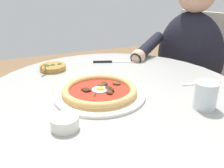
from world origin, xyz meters
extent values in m
cylinder|color=#999993|center=(0.00, 0.00, 0.70)|extent=(0.94, 0.94, 0.03)
cylinder|color=white|center=(0.06, 0.02, 0.72)|extent=(0.31, 0.31, 0.01)
cylinder|color=tan|center=(0.06, 0.02, 0.73)|extent=(0.25, 0.25, 0.01)
torus|color=tan|center=(0.06, 0.02, 0.74)|extent=(0.25, 0.25, 0.02)
cylinder|color=red|center=(0.06, 0.02, 0.74)|extent=(0.24, 0.24, 0.00)
cylinder|color=white|center=(0.06, 0.02, 0.74)|extent=(0.06, 0.06, 0.00)
ellipsoid|color=yellow|center=(0.06, 0.02, 0.74)|extent=(0.03, 0.03, 0.02)
ellipsoid|color=brown|center=(0.05, -0.01, 0.74)|extent=(0.03, 0.03, 0.01)
ellipsoid|color=#3D2314|center=(0.10, 0.01, 0.74)|extent=(0.03, 0.02, 0.01)
ellipsoid|color=#3D2314|center=(0.03, 0.05, 0.75)|extent=(0.01, 0.02, 0.01)
ellipsoid|color=#3D2314|center=(0.11, 0.00, 0.74)|extent=(0.03, 0.03, 0.01)
ellipsoid|color=#3D2314|center=(0.03, 0.02, 0.74)|extent=(0.03, 0.04, 0.01)
ellipsoid|color=brown|center=(-0.01, -0.01, 0.74)|extent=(0.04, 0.04, 0.01)
ellipsoid|color=#4C2D19|center=(0.03, -0.02, 0.74)|extent=(0.03, 0.04, 0.01)
ellipsoid|color=#4C2D19|center=(0.04, 0.06, 0.74)|extent=(0.02, 0.03, 0.01)
ellipsoid|color=#2D6B28|center=(0.09, 0.06, 0.74)|extent=(0.01, 0.01, 0.00)
ellipsoid|color=#2D6B28|center=(0.08, 0.05, 0.74)|extent=(0.01, 0.01, 0.00)
ellipsoid|color=#2D6B28|center=(0.06, 0.01, 0.74)|extent=(0.01, 0.01, 0.00)
cylinder|color=silver|center=(-0.21, 0.22, 0.76)|extent=(0.07, 0.07, 0.08)
cylinder|color=silver|center=(-0.21, 0.22, 0.74)|extent=(0.06, 0.06, 0.04)
cube|color=silver|center=(-0.17, -0.28, 0.72)|extent=(0.12, 0.05, 0.00)
cube|color=black|center=(-0.07, -0.31, 0.72)|extent=(0.09, 0.04, 0.01)
cylinder|color=white|center=(0.21, 0.18, 0.74)|extent=(0.08, 0.08, 0.03)
cylinder|color=olive|center=(0.21, 0.18, 0.74)|extent=(0.06, 0.06, 0.01)
cylinder|color=olive|center=(0.17, -0.30, 0.73)|extent=(0.11, 0.11, 0.02)
torus|color=olive|center=(0.21, -0.25, 0.75)|extent=(0.03, 0.03, 0.03)
ellipsoid|color=#516B2D|center=(0.14, -0.30, 0.74)|extent=(0.02, 0.02, 0.02)
ellipsoid|color=#516B2D|center=(0.19, -0.31, 0.74)|extent=(0.02, 0.02, 0.02)
ellipsoid|color=#516B2D|center=(0.19, -0.30, 0.74)|extent=(0.02, 0.02, 0.02)
ellipsoid|color=#516B2D|center=(0.17, -0.30, 0.74)|extent=(0.02, 0.02, 0.02)
cube|color=#BCBCC1|center=(-0.33, 0.06, 0.72)|extent=(0.16, 0.03, 0.00)
cube|color=#282833|center=(-0.57, -0.33, 0.23)|extent=(0.41, 0.43, 0.45)
ellipsoid|color=black|center=(-0.57, -0.33, 0.69)|extent=(0.37, 0.43, 0.48)
cylinder|color=black|center=(-0.32, -0.34, 0.76)|extent=(0.25, 0.20, 0.11)
sphere|color=tan|center=(-0.24, -0.28, 0.74)|extent=(0.07, 0.07, 0.07)
cube|color=beige|center=(-0.61, -0.35, 0.45)|extent=(0.52, 0.52, 0.02)
cube|color=beige|center=(-0.77, -0.44, 0.68)|extent=(0.19, 0.31, 0.45)
cylinder|color=#B7B2A8|center=(-0.38, -0.41, 0.22)|extent=(0.02, 0.02, 0.44)
cylinder|color=#B7B2A8|center=(-0.55, -0.12, 0.22)|extent=(0.02, 0.02, 0.44)
cylinder|color=#B7B2A8|center=(-0.67, -0.58, 0.22)|extent=(0.02, 0.02, 0.44)
cylinder|color=#B7B2A8|center=(-0.84, -0.29, 0.22)|extent=(0.02, 0.02, 0.44)
cylinder|color=#B7B2A8|center=(0.35, -0.60, 0.22)|extent=(0.02, 0.02, 0.43)
camera|label=1|loc=(0.31, 0.78, 1.10)|focal=41.38mm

